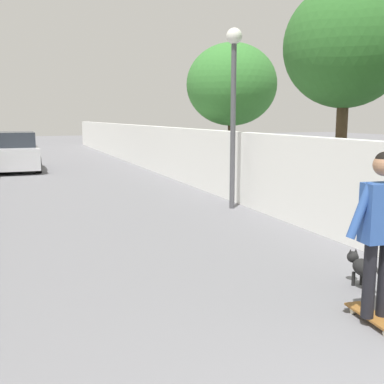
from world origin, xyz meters
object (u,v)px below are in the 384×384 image
at_px(lamp_post, 234,86).
at_px(car_near, 15,153).
at_px(person_skateboarder, 380,222).
at_px(dog, 362,267).
at_px(tree_right_far, 346,47).
at_px(tree_right_near, 232,85).
at_px(skateboard, 374,318).

distance_m(lamp_post, car_near, 11.43).
relative_size(person_skateboarder, car_near, 0.44).
xyz_separation_m(lamp_post, person_skateboarder, (-6.20, 1.36, -1.74)).
bearing_deg(dog, tree_right_far, -34.69).
xyz_separation_m(tree_right_near, dog, (-9.40, 2.69, -2.88)).
height_order(lamp_post, dog, lamp_post).
relative_size(tree_right_near, lamp_post, 1.09).
relative_size(tree_right_near, car_near, 1.13).
xyz_separation_m(tree_right_near, person_skateboarder, (-10.30, 3.30, -2.06)).
height_order(tree_right_near, tree_right_far, tree_right_far).
bearing_deg(car_near, dog, -165.89).
height_order(tree_right_near, car_near, tree_right_near).
bearing_deg(skateboard, tree_right_far, -34.56).
xyz_separation_m(tree_right_far, dog, (-3.90, 2.70, -3.33)).
bearing_deg(tree_right_near, lamp_post, 154.72).
bearing_deg(tree_right_near, dog, 164.02).
height_order(skateboard, car_near, car_near).
distance_m(tree_right_far, person_skateboarder, 6.35).
bearing_deg(lamp_post, dog, 171.90).
bearing_deg(car_near, lamp_post, -155.53).
distance_m(skateboard, person_skateboarder, 1.02).
distance_m(tree_right_near, car_near, 9.32).
relative_size(skateboard, person_skateboarder, 0.47).
xyz_separation_m(lamp_post, car_near, (10.23, 4.65, -2.12)).
relative_size(skateboard, car_near, 0.21).
height_order(dog, car_near, car_near).
height_order(lamp_post, car_near, lamp_post).
xyz_separation_m(tree_right_near, tree_right_far, (-5.50, -0.01, 0.45)).
height_order(tree_right_near, lamp_post, tree_right_near).
height_order(tree_right_far, car_near, tree_right_far).
height_order(tree_right_far, person_skateboarder, tree_right_far).
bearing_deg(tree_right_near, car_near, 47.09).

